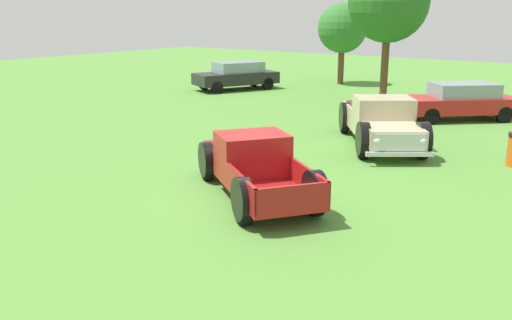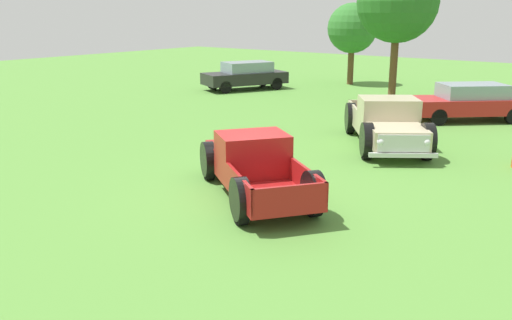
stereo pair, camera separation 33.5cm
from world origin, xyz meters
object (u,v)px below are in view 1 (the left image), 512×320
Objects in this scene: pickup_truck_foreground at (252,164)px; oak_tree_west at (389,2)px; pickup_truck_behind_left at (383,124)px; sedan_distant_a at (237,75)px; sedan_distant_b at (460,101)px; oak_tree_east at (342,28)px.

pickup_truck_foreground is 15.84m from oak_tree_west.
pickup_truck_foreground is 0.91× the size of pickup_truck_behind_left.
sedan_distant_a reaches higher than pickup_truck_foreground.
oak_tree_east reaches higher than sedan_distant_b.
pickup_truck_foreground is 0.74× the size of oak_tree_west.
pickup_truck_behind_left is (0.72, 6.12, 0.07)m from pickup_truck_foreground.
pickup_truck_foreground is 1.09× the size of sedan_distant_b.
oak_tree_east is at bearing 111.82° from pickup_truck_foreground.
pickup_truck_foreground is 17.91m from sedan_distant_a.
sedan_distant_b is at bearing -6.81° from sedan_distant_a.
sedan_distant_a is 12.79m from sedan_distant_b.
oak_tree_east reaches higher than pickup_truck_behind_left.
pickup_truck_behind_left reaches higher than pickup_truck_foreground.
oak_tree_west is (8.23, 1.16, 3.86)m from sedan_distant_a.
sedan_distant_b is (0.63, 6.21, 0.01)m from pickup_truck_behind_left.
sedan_distant_b is at bearing 84.21° from pickup_truck_behind_left.
oak_tree_east is at bearing 136.11° from oak_tree_west.
pickup_truck_behind_left is 1.08× the size of sedan_distant_a.
oak_tree_east reaches higher than pickup_truck_foreground.
sedan_distant_b is at bearing 83.77° from pickup_truck_foreground.
sedan_distant_b is 0.68× the size of oak_tree_west.
oak_tree_west is (-3.83, 8.89, 3.89)m from pickup_truck_behind_left.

